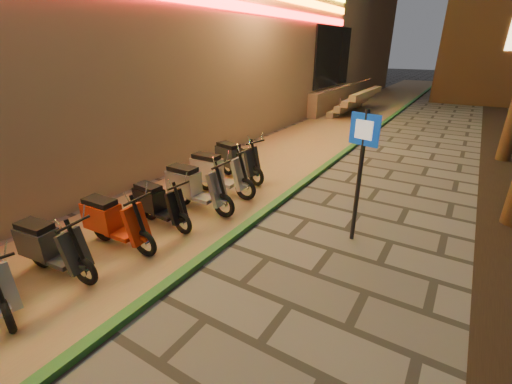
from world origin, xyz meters
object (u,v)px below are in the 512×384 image
Objects in this scene: scooter_6 at (112,221)px; scooter_9 at (216,172)px; scooter_5 at (49,247)px; scooter_8 at (193,186)px; pedestrian_sign at (361,159)px; scooter_10 at (235,160)px; scooter_7 at (157,203)px.

scooter_6 is 0.91× the size of scooter_9.
scooter_5 is 0.90× the size of scooter_8.
pedestrian_sign reaches higher than scooter_10.
pedestrian_sign is at bearing -8.33° from scooter_9.
pedestrian_sign is 1.41× the size of scooter_10.
scooter_10 is at bearing 172.67° from pedestrian_sign.
scooter_5 is 1.06m from scooter_6.
scooter_6 is at bearing -96.42° from scooter_8.
scooter_8 reaches higher than scooter_5.
scooter_10 reaches higher than scooter_5.
scooter_5 is at bearing -91.96° from scooter_7.
scooter_5 is at bearing -96.88° from scooter_8.
scooter_10 is at bearing 99.05° from scooter_9.
pedestrian_sign is at bearing -8.20° from scooter_10.
scooter_5 is at bearing -100.57° from scooter_6.
scooter_10 is at bearing 88.49° from scooter_6.
scooter_10 reaches higher than scooter_7.
scooter_9 reaches higher than scooter_5.
scooter_9 reaches higher than scooter_6.
scooter_10 reaches higher than scooter_6.
scooter_10 is at bearing 83.17° from scooter_5.
scooter_5 is 0.97× the size of scooter_6.
pedestrian_sign is 5.25m from scooter_5.
scooter_8 is (0.33, 2.97, 0.06)m from scooter_5.
pedestrian_sign reaches higher than scooter_7.
pedestrian_sign is at bearing 8.95° from scooter_8.
scooter_7 is at bearing -72.45° from scooter_10.
scooter_9 is at bearing -171.62° from pedestrian_sign.
scooter_9 reaches higher than scooter_7.
scooter_8 is at bearing 80.72° from scooter_6.
scooter_10 is (-0.20, 2.99, 0.07)m from scooter_7.
scooter_6 reaches higher than scooter_5.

